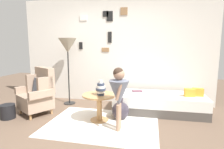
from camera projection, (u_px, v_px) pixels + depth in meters
name	position (u px, v px, depth m)	size (l,w,h in m)	color
ground_plane	(90.00, 135.00, 3.00)	(12.00, 12.00, 0.00)	brown
gallery_wall	(115.00, 51.00, 4.69)	(4.80, 0.12, 2.60)	silver
rug	(102.00, 124.00, 3.42)	(1.99, 1.49, 0.01)	silver
armchair	(38.00, 93.00, 3.93)	(0.90, 0.84, 0.97)	tan
daybed	(159.00, 103.00, 4.01)	(1.91, 0.82, 0.40)	#4C4742
pillow_head	(198.00, 92.00, 3.83)	(0.21, 0.12, 0.16)	orange
pillow_mid	(190.00, 93.00, 3.80)	(0.20, 0.12, 0.16)	orange
side_table	(99.00, 101.00, 3.53)	(0.63, 0.63, 0.52)	tan
vase_striped	(101.00, 89.00, 3.44)	(0.19, 0.19, 0.29)	#2D384C
floor_lamp	(68.00, 47.00, 4.45)	(0.43, 0.43, 1.61)	black
person_child	(119.00, 91.00, 3.07)	(0.34, 0.34, 1.07)	#A37A60
book_on_daybed	(137.00, 91.00, 4.21)	(0.22, 0.16, 0.03)	#6B4755
demijohn_near	(120.00, 110.00, 3.64)	(0.34, 0.34, 0.43)	#332D38
magazine_basket	(8.00, 111.00, 3.68)	(0.28, 0.28, 0.28)	black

